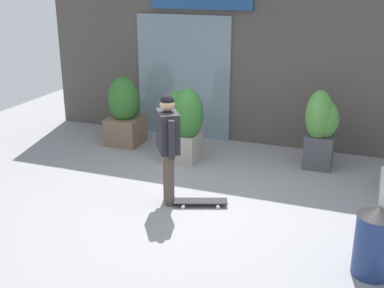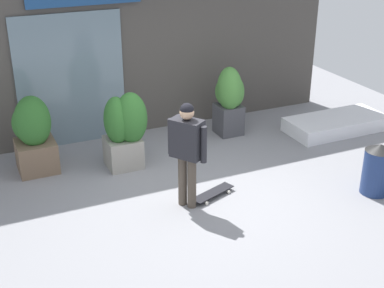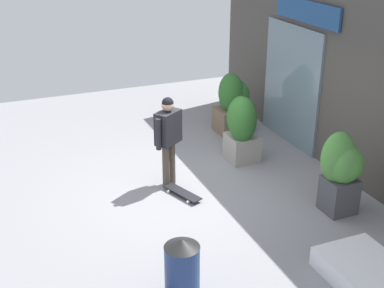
{
  "view_description": "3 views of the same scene",
  "coord_description": "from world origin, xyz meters",
  "px_view_note": "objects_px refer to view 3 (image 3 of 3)",
  "views": [
    {
      "loc": [
        2.32,
        -6.13,
        3.16
      ],
      "look_at": [
        -0.04,
        0.1,
        0.82
      ],
      "focal_mm": 45.75,
      "sensor_mm": 36.0,
      "label": 1
    },
    {
      "loc": [
        -3.07,
        -6.58,
        4.12
      ],
      "look_at": [
        -0.04,
        0.1,
        0.82
      ],
      "focal_mm": 50.3,
      "sensor_mm": 36.0,
      "label": 2
    },
    {
      "loc": [
        7.37,
        -2.94,
        4.32
      ],
      "look_at": [
        -0.04,
        0.1,
        0.82
      ],
      "focal_mm": 48.77,
      "sensor_mm": 36.0,
      "label": 3
    }
  ],
  "objects_px": {
    "planter_box_left": "(233,102)",
    "skateboard": "(183,193)",
    "planter_box_right": "(342,168)",
    "trash_bin": "(182,268)",
    "skateboarder": "(168,133)",
    "planter_box_mid": "(242,127)"
  },
  "relations": [
    {
      "from": "skateboarder",
      "to": "trash_bin",
      "type": "bearing_deg",
      "value": -50.94
    },
    {
      "from": "planter_box_left",
      "to": "skateboard",
      "type": "bearing_deg",
      "value": -41.96
    },
    {
      "from": "trash_bin",
      "to": "skateboarder",
      "type": "bearing_deg",
      "value": 163.16
    },
    {
      "from": "skateboard",
      "to": "planter_box_mid",
      "type": "height_order",
      "value": "planter_box_mid"
    },
    {
      "from": "skateboard",
      "to": "planter_box_mid",
      "type": "distance_m",
      "value": 1.89
    },
    {
      "from": "planter_box_left",
      "to": "trash_bin",
      "type": "height_order",
      "value": "planter_box_left"
    },
    {
      "from": "planter_box_right",
      "to": "skateboard",
      "type": "bearing_deg",
      "value": -123.62
    },
    {
      "from": "skateboard",
      "to": "planter_box_left",
      "type": "relative_size",
      "value": 0.59
    },
    {
      "from": "skateboarder",
      "to": "trash_bin",
      "type": "relative_size",
      "value": 1.96
    },
    {
      "from": "skateboarder",
      "to": "planter_box_mid",
      "type": "relative_size",
      "value": 1.22
    },
    {
      "from": "skateboarder",
      "to": "planter_box_left",
      "type": "height_order",
      "value": "skateboarder"
    },
    {
      "from": "skateboard",
      "to": "planter_box_right",
      "type": "bearing_deg",
      "value": 35.93
    },
    {
      "from": "skateboard",
      "to": "trash_bin",
      "type": "height_order",
      "value": "trash_bin"
    },
    {
      "from": "planter_box_left",
      "to": "trash_bin",
      "type": "xyz_separation_m",
      "value": [
        4.62,
        -2.98,
        -0.25
      ]
    },
    {
      "from": "planter_box_left",
      "to": "planter_box_right",
      "type": "bearing_deg",
      "value": 0.59
    },
    {
      "from": "planter_box_left",
      "to": "trash_bin",
      "type": "distance_m",
      "value": 5.5
    },
    {
      "from": "skateboarder",
      "to": "planter_box_mid",
      "type": "height_order",
      "value": "skateboarder"
    },
    {
      "from": "trash_bin",
      "to": "planter_box_right",
      "type": "bearing_deg",
      "value": 107.4
    },
    {
      "from": "planter_box_left",
      "to": "planter_box_mid",
      "type": "distance_m",
      "value": 1.5
    },
    {
      "from": "skateboarder",
      "to": "planter_box_left",
      "type": "distance_m",
      "value": 2.82
    },
    {
      "from": "planter_box_right",
      "to": "trash_bin",
      "type": "xyz_separation_m",
      "value": [
        0.94,
        -3.01,
        -0.35
      ]
    },
    {
      "from": "skateboarder",
      "to": "trash_bin",
      "type": "xyz_separation_m",
      "value": [
        2.8,
        -0.85,
        -0.57
      ]
    }
  ]
}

